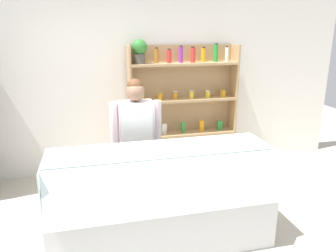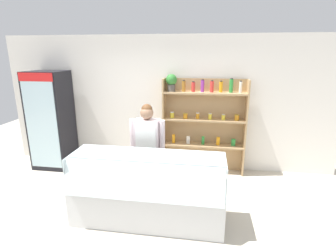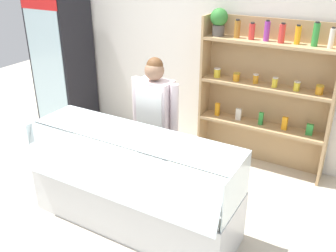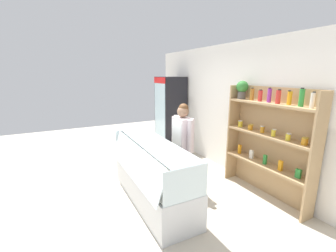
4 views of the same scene
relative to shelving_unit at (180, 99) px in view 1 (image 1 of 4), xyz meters
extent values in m
plane|color=beige|center=(-0.75, -1.95, -1.08)|extent=(12.00, 12.00, 0.00)
cube|color=white|center=(-0.75, 0.19, 0.27)|extent=(6.80, 0.10, 2.70)
cube|color=tan|center=(0.04, 0.09, -0.15)|extent=(1.62, 0.02, 1.88)
cube|color=tan|center=(-0.75, -0.05, -0.15)|extent=(0.03, 0.28, 1.88)
cube|color=tan|center=(0.84, -0.05, -0.15)|extent=(0.03, 0.28, 1.88)
cube|color=tan|center=(0.04, -0.05, -0.52)|extent=(1.56, 0.28, 0.04)
cube|color=tan|center=(0.04, -0.05, 0.00)|extent=(1.56, 0.28, 0.04)
cube|color=tan|center=(0.04, -0.05, 0.53)|extent=(1.56, 0.28, 0.04)
cylinder|color=#4C4742|center=(-0.60, -0.05, 0.61)|extent=(0.15, 0.15, 0.13)
sphere|color=#2E742D|center=(-0.60, -0.05, 0.77)|extent=(0.21, 0.21, 0.21)
cylinder|color=#9E6623|center=(-0.36, -0.05, 0.65)|extent=(0.07, 0.07, 0.20)
cylinder|color=black|center=(-0.36, -0.05, 0.76)|extent=(0.05, 0.05, 0.02)
cylinder|color=red|center=(-0.18, -0.05, 0.64)|extent=(0.07, 0.07, 0.18)
cylinder|color=black|center=(-0.18, -0.05, 0.74)|extent=(0.05, 0.05, 0.02)
cylinder|color=purple|center=(0.00, -0.05, 0.66)|extent=(0.06, 0.06, 0.22)
cylinder|color=black|center=(0.00, -0.05, 0.78)|extent=(0.04, 0.04, 0.02)
cylinder|color=red|center=(0.17, -0.06, 0.65)|extent=(0.07, 0.07, 0.21)
cylinder|color=black|center=(0.17, -0.05, 0.76)|extent=(0.05, 0.05, 0.02)
cylinder|color=orange|center=(0.34, -0.03, 0.65)|extent=(0.07, 0.07, 0.20)
cylinder|color=black|center=(0.34, -0.05, 0.76)|extent=(0.04, 0.04, 0.02)
cylinder|color=#2D8C38|center=(0.53, -0.04, 0.67)|extent=(0.07, 0.07, 0.25)
cylinder|color=black|center=(0.53, -0.05, 0.80)|extent=(0.05, 0.05, 0.02)
cylinder|color=silver|center=(0.70, -0.07, 0.65)|extent=(0.06, 0.06, 0.21)
cylinder|color=black|center=(0.70, -0.05, 0.76)|extent=(0.04, 0.04, 0.02)
cylinder|color=yellow|center=(-0.58, -0.05, 0.08)|extent=(0.08, 0.08, 0.11)
cylinder|color=silver|center=(-0.58, -0.05, 0.14)|extent=(0.08, 0.08, 0.01)
cylinder|color=orange|center=(-0.32, -0.07, 0.06)|extent=(0.08, 0.08, 0.09)
cylinder|color=gold|center=(-0.32, -0.05, 0.11)|extent=(0.08, 0.08, 0.01)
cylinder|color=orange|center=(-0.08, -0.04, 0.08)|extent=(0.07, 0.07, 0.11)
cylinder|color=silver|center=(-0.08, -0.05, 0.14)|extent=(0.07, 0.07, 0.01)
cylinder|color=yellow|center=(0.16, -0.07, 0.07)|extent=(0.06, 0.06, 0.10)
cylinder|color=silver|center=(0.16, -0.05, 0.13)|extent=(0.07, 0.07, 0.01)
cylinder|color=yellow|center=(0.42, -0.07, 0.07)|extent=(0.07, 0.07, 0.10)
cylinder|color=silver|center=(0.42, -0.05, 0.12)|extent=(0.07, 0.07, 0.01)
cylinder|color=orange|center=(0.67, -0.06, 0.07)|extent=(0.09, 0.09, 0.09)
cylinder|color=gold|center=(0.67, -0.05, 0.12)|extent=(0.09, 0.09, 0.01)
cube|color=orange|center=(-0.55, -0.05, -0.42)|extent=(0.06, 0.04, 0.17)
cube|color=silver|center=(-0.25, -0.05, -0.43)|extent=(0.07, 0.04, 0.16)
cube|color=#2D8C38|center=(0.04, -0.05, -0.42)|extent=(0.06, 0.04, 0.16)
cube|color=orange|center=(0.34, -0.05, -0.42)|extent=(0.07, 0.05, 0.16)
cube|color=#2D8C38|center=(0.64, -0.05, -0.43)|extent=(0.08, 0.04, 0.14)
cube|color=silver|center=(-0.68, -1.83, -0.81)|extent=(2.14, 0.67, 0.55)
cube|color=white|center=(-0.68, -1.83, -0.51)|extent=(2.08, 0.61, 0.03)
cube|color=silver|center=(-0.68, -2.15, -0.31)|extent=(2.10, 0.16, 0.47)
cube|color=silver|center=(-0.68, -1.78, -0.08)|extent=(2.10, 0.51, 0.01)
cube|color=silver|center=(-1.74, -1.83, -0.31)|extent=(0.01, 0.63, 0.45)
cube|color=silver|center=(0.38, -1.83, -0.31)|extent=(0.01, 0.63, 0.45)
cube|color=tan|center=(-1.55, -1.75, -0.47)|extent=(0.16, 0.12, 0.06)
cube|color=white|center=(-1.55, -1.95, -0.47)|extent=(0.05, 0.03, 0.02)
cube|color=beige|center=(-1.26, -1.75, -0.48)|extent=(0.16, 0.11, 0.05)
cube|color=white|center=(-1.26, -1.95, -0.47)|extent=(0.05, 0.03, 0.02)
cube|color=tan|center=(-0.97, -1.75, -0.47)|extent=(0.17, 0.13, 0.05)
cube|color=white|center=(-0.97, -1.95, -0.47)|extent=(0.05, 0.03, 0.02)
cube|color=tan|center=(-0.68, -1.75, -0.47)|extent=(0.16, 0.13, 0.05)
cube|color=white|center=(-0.68, -1.95, -0.47)|extent=(0.05, 0.03, 0.02)
cube|color=beige|center=(-0.39, -1.75, -0.47)|extent=(0.16, 0.14, 0.06)
cube|color=white|center=(-0.39, -1.95, -0.47)|extent=(0.05, 0.03, 0.02)
cube|color=tan|center=(-0.10, -1.75, -0.48)|extent=(0.16, 0.11, 0.04)
cube|color=white|center=(-0.10, -1.95, -0.47)|extent=(0.05, 0.03, 0.02)
cube|color=tan|center=(0.18, -1.75, -0.48)|extent=(0.16, 0.14, 0.04)
cube|color=white|center=(0.18, -1.95, -0.47)|extent=(0.05, 0.03, 0.02)
cylinder|color=#C1706B|center=(-1.57, -1.93, -0.44)|extent=(0.15, 0.13, 0.12)
cylinder|color=#A35B4C|center=(-1.35, -1.93, -0.42)|extent=(0.17, 0.16, 0.16)
cylinder|color=white|center=(-0.15, -1.91, -0.39)|extent=(0.07, 0.07, 0.21)
cylinder|color=white|center=(-0.05, -1.91, -0.40)|extent=(0.07, 0.07, 0.20)
cylinder|color=#383D51|center=(-0.91, -1.17, -0.72)|extent=(0.13, 0.13, 0.73)
cylinder|color=#383D51|center=(-0.74, -1.17, -0.72)|extent=(0.13, 0.13, 0.73)
cube|color=silver|center=(-0.83, -1.17, -0.05)|extent=(0.38, 0.24, 0.60)
cube|color=white|center=(-0.83, -1.30, -0.37)|extent=(0.32, 0.01, 1.13)
cylinder|color=silver|center=(-1.07, -1.17, -0.02)|extent=(0.09, 0.09, 0.54)
cylinder|color=silver|center=(-0.59, -1.17, -0.02)|extent=(0.09, 0.09, 0.54)
sphere|color=#8C664C|center=(-0.83, -1.17, 0.36)|extent=(0.21, 0.21, 0.21)
sphere|color=brown|center=(-0.83, -1.16, 0.41)|extent=(0.18, 0.18, 0.18)
camera|label=1|loc=(-1.30, -4.63, 1.00)|focal=35.00mm
camera|label=2|loc=(0.11, -5.06, 1.27)|focal=28.00mm
camera|label=3|loc=(1.17, -4.36, 1.49)|focal=40.00mm
camera|label=4|loc=(2.49, -3.15, 1.00)|focal=24.00mm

